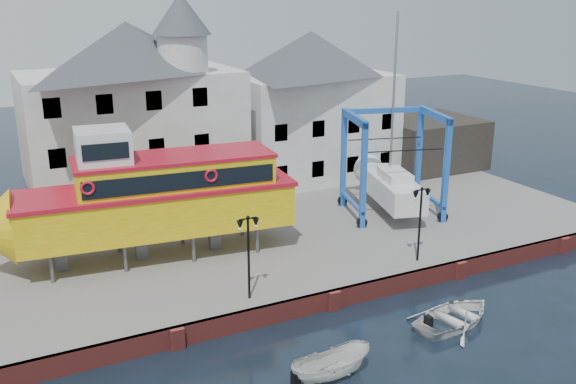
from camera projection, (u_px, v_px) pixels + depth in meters
name	position (u px, v px, depth m)	size (l,w,h in m)	color
ground	(334.00, 309.00, 31.73)	(140.00, 140.00, 0.00)	black
hardstanding	(246.00, 230.00, 40.95)	(44.00, 22.00, 1.00)	#665E58
quay_wall	(333.00, 300.00, 31.67)	(44.00, 0.47, 1.00)	maroon
building_white_main	(134.00, 111.00, 43.10)	(14.00, 8.30, 14.00)	#BAB9B1
building_white_right	(310.00, 105.00, 49.80)	(12.00, 8.00, 11.20)	#BAB9B1
shed_dark	(426.00, 142.00, 53.47)	(8.00, 7.00, 4.00)	black
lamp_post_left	(248.00, 236.00, 29.78)	(1.12, 0.32, 4.20)	black
lamp_post_right	(421.00, 205.00, 34.08)	(1.12, 0.32, 4.20)	black
tour_boat	(138.00, 198.00, 34.25)	(17.24, 5.71, 7.37)	#59595E
travel_lift	(388.00, 179.00, 42.54)	(7.06, 8.81, 12.91)	#1C4FA7
motorboat_a	(331.00, 378.00, 26.10)	(1.35, 3.58, 1.38)	silver
motorboat_b	(455.00, 323.00, 30.42)	(3.34, 4.67, 0.97)	silver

